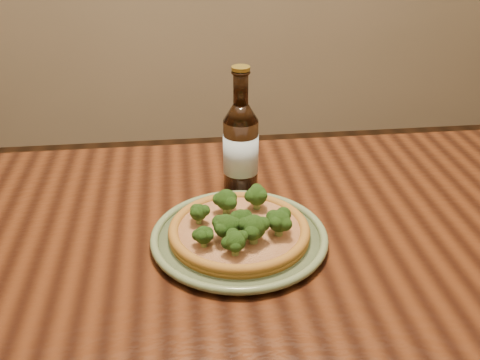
{
  "coord_description": "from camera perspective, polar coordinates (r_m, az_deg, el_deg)",
  "views": [
    {
      "loc": [
        -0.07,
        -0.65,
        1.3
      ],
      "look_at": [
        0.03,
        0.23,
        0.82
      ],
      "focal_mm": 42.0,
      "sensor_mm": 36.0,
      "label": 1
    }
  ],
  "objects": [
    {
      "name": "table",
      "position": [
        0.99,
        -0.92,
        -12.15
      ],
      "size": [
        1.6,
        0.9,
        0.75
      ],
      "color": "#411D0E",
      "rests_on": "ground"
    },
    {
      "name": "beer_bottle",
      "position": [
        1.08,
        0.07,
        3.46
      ],
      "size": [
        0.07,
        0.07,
        0.25
      ],
      "rotation": [
        0.0,
        0.0,
        0.19
      ],
      "color": "black",
      "rests_on": "table"
    },
    {
      "name": "plate",
      "position": [
        0.96,
        -0.08,
        -5.85
      ],
      "size": [
        0.3,
        0.3,
        0.02
      ],
      "rotation": [
        0.0,
        0.0,
        -0.32
      ],
      "color": "#62734F",
      "rests_on": "table"
    },
    {
      "name": "pizza",
      "position": [
        0.95,
        -0.06,
        -5.0
      ],
      "size": [
        0.24,
        0.24,
        0.07
      ],
      "rotation": [
        0.0,
        0.0,
        0.27
      ],
      "color": "#996522",
      "rests_on": "plate"
    }
  ]
}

